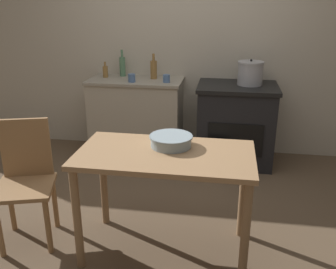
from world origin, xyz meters
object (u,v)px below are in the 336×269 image
object	(u,v)px
cup_center_left	(132,78)
bottle_left	(122,66)
flour_sack	(217,160)
cup_center	(166,79)
work_table	(165,168)
stove	(235,124)
chair	(26,178)
bottle_far_left	(154,69)
stock_pot	(250,73)
mixing_bowl_large	(171,140)
bottle_mid_left	(105,71)

from	to	relation	value
cup_center_left	bottle_left	bearing A→B (deg)	121.55
flour_sack	bottle_left	world-z (taller)	bottle_left
bottle_left	cup_center	world-z (taller)	bottle_left
work_table	bottle_left	size ratio (longest dim) A/B	3.94
cup_center	bottle_left	bearing A→B (deg)	155.31
stove	chair	world-z (taller)	chair
bottle_far_left	bottle_left	world-z (taller)	bottle_left
work_table	stock_pot	world-z (taller)	stock_pot
flour_sack	work_table	bearing A→B (deg)	-104.56
flour_sack	cup_center	distance (m)	1.02
stock_pot	cup_center_left	xyz separation A→B (m)	(-1.25, -0.13, -0.07)
chair	bottle_left	bearing A→B (deg)	66.24
mixing_bowl_large	chair	bearing A→B (deg)	-174.48
flour_sack	bottle_left	distance (m)	1.55
bottle_left	cup_center	bearing A→B (deg)	-24.69
chair	stock_pot	bearing A→B (deg)	28.90
chair	flour_sack	size ratio (longest dim) A/B	2.32
stove	bottle_far_left	bearing A→B (deg)	173.02
work_table	bottle_mid_left	xyz separation A→B (m)	(-0.99, 1.79, 0.30)
stove	bottle_left	bearing A→B (deg)	171.15
stock_pot	bottle_left	size ratio (longest dim) A/B	0.91
mixing_bowl_large	bottle_left	world-z (taller)	bottle_left
stove	bottle_far_left	size ratio (longest dim) A/B	3.15
work_table	cup_center_left	world-z (taller)	cup_center_left
cup_center	chair	bearing A→B (deg)	-115.42
bottle_left	cup_center	xyz separation A→B (m)	(0.55, -0.25, -0.07)
cup_center	mixing_bowl_large	bearing A→B (deg)	-79.34
chair	bottle_left	xyz separation A→B (m)	(0.22, 1.88, 0.51)
flour_sack	bottle_left	bearing A→B (deg)	149.49
bottle_far_left	cup_center_left	bearing A→B (deg)	-133.27
stove	bottle_left	distance (m)	1.44
stock_pot	mixing_bowl_large	xyz separation A→B (m)	(-0.59, -1.61, -0.18)
bottle_mid_left	work_table	bearing A→B (deg)	-61.02
bottle_far_left	cup_center	bearing A→B (deg)	-43.83
work_table	mixing_bowl_large	xyz separation A→B (m)	(0.02, 0.11, 0.16)
bottle_left	bottle_mid_left	xyz separation A→B (m)	(-0.17, -0.10, -0.05)
work_table	chair	size ratio (longest dim) A/B	1.29
work_table	mixing_bowl_large	world-z (taller)	mixing_bowl_large
stove	flour_sack	world-z (taller)	stove
bottle_mid_left	stock_pot	bearing A→B (deg)	-2.54
cup_center_left	cup_center	size ratio (longest dim) A/B	1.06
stove	cup_center	world-z (taller)	cup_center
mixing_bowl_large	cup_center_left	bearing A→B (deg)	113.92
stove	cup_center	size ratio (longest dim) A/B	10.62
stove	flour_sack	size ratio (longest dim) A/B	2.22
flour_sack	bottle_left	size ratio (longest dim) A/B	1.31
bottle_left	bottle_far_left	bearing A→B (deg)	-13.31
bottle_left	cup_center_left	size ratio (longest dim) A/B	3.44
bottle_far_left	bottle_mid_left	world-z (taller)	bottle_far_left
flour_sack	chair	bearing A→B (deg)	-138.24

